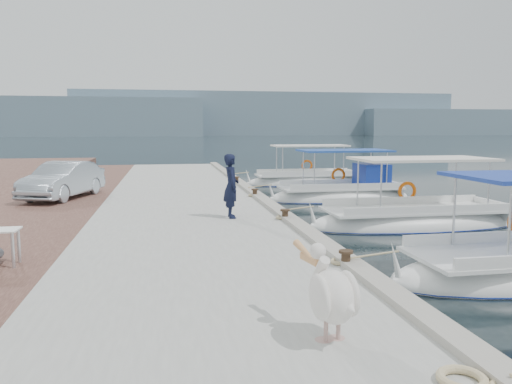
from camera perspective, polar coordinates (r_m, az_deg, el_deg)
ground at (r=13.40m, az=6.31°, el=-6.44°), size 400.00×400.00×0.00m
concrete_quay at (r=17.72m, az=-7.73°, el=-2.25°), size 6.00×40.00×0.50m
quay_curb at (r=18.01m, az=1.12°, el=-1.03°), size 0.44×40.00×0.12m
cobblestone_strip at (r=18.21m, az=-23.67°, el=-2.55°), size 4.00×40.00×0.50m
distant_hills at (r=216.59m, az=-1.46°, el=8.51°), size 330.00×60.00×18.00m
fishing_caique_c at (r=17.08m, az=17.66°, el=-3.32°), size 7.22×2.48×2.83m
fishing_caique_d at (r=22.49m, az=9.84°, el=-0.40°), size 6.52×2.36×2.83m
fishing_caique_e at (r=28.35m, az=5.79°, el=1.11°), size 6.98×2.05×2.83m
mooring_bollards at (r=14.59m, az=3.35°, el=-2.50°), size 0.28×20.28×0.33m
pelican at (r=6.50m, az=8.61°, el=-11.39°), size 0.67×1.53×1.18m
fisherman at (r=14.90m, az=-2.85°, el=0.69°), size 0.48×0.72×1.92m
parked_car at (r=20.49m, az=-21.19°, el=1.28°), size 2.72×4.48×1.39m
folding_table at (r=10.91m, az=-26.81°, el=-4.88°), size 0.55×0.55×0.73m
rope_coil at (r=6.03m, az=22.50°, el=-19.13°), size 0.54×0.54×0.10m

